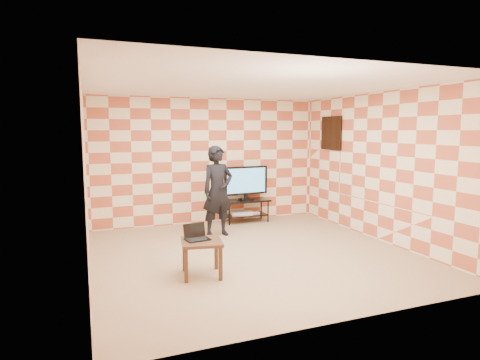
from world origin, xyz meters
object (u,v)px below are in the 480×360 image
object	(u,v)px
tv_stand	(246,206)
tv	(246,181)
side_table	(202,247)
person	(218,191)

from	to	relation	value
tv_stand	tv	bearing A→B (deg)	-93.83
side_table	person	size ratio (longest dim) A/B	0.37
tv_stand	person	xyz separation A→B (m)	(-0.92, -0.87, 0.50)
side_table	person	distance (m)	2.19
tv_stand	tv	world-z (taller)	tv
tv	person	bearing A→B (deg)	-136.73
tv	person	distance (m)	1.27
tv_stand	person	distance (m)	1.36
tv_stand	side_table	xyz separation A→B (m)	(-1.79, -2.84, 0.05)
tv	side_table	world-z (taller)	tv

